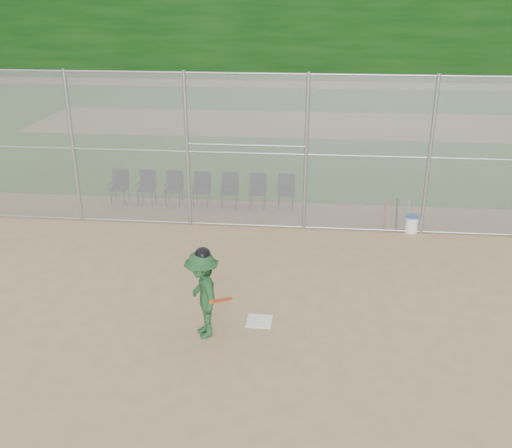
# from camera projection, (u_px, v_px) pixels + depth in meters

# --- Properties ---
(ground) EXTENTS (100.00, 100.00, 0.00)m
(ground) POSITION_uv_depth(u_px,v_px,m) (242.00, 331.00, 10.39)
(ground) COLOR tan
(ground) RESTS_ON ground
(grass_strip) EXTENTS (100.00, 100.00, 0.00)m
(grass_strip) POSITION_uv_depth(u_px,v_px,m) (288.00, 124.00, 26.99)
(grass_strip) COLOR #25641E
(grass_strip) RESTS_ON ground
(dirt_patch_far) EXTENTS (24.00, 24.00, 0.00)m
(dirt_patch_far) POSITION_uv_depth(u_px,v_px,m) (288.00, 123.00, 26.99)
(dirt_patch_far) COLOR tan
(dirt_patch_far) RESTS_ON ground
(backstop_fence) EXTENTS (16.09, 0.09, 4.00)m
(backstop_fence) POSITION_uv_depth(u_px,v_px,m) (266.00, 151.00, 14.22)
(backstop_fence) COLOR gray
(backstop_fence) RESTS_ON ground
(home_plate) EXTENTS (0.48, 0.48, 0.02)m
(home_plate) POSITION_uv_depth(u_px,v_px,m) (259.00, 321.00, 10.68)
(home_plate) COLOR white
(home_plate) RESTS_ON ground
(batter_at_plate) EXTENTS (1.03, 1.40, 1.71)m
(batter_at_plate) POSITION_uv_depth(u_px,v_px,m) (202.00, 294.00, 9.97)
(batter_at_plate) COLOR #205027
(batter_at_plate) RESTS_ON ground
(water_cooler) EXTENTS (0.36, 0.36, 0.46)m
(water_cooler) POSITION_uv_depth(u_px,v_px,m) (411.00, 223.00, 14.64)
(water_cooler) COLOR white
(water_cooler) RESTS_ON ground
(spare_bats) EXTENTS (0.66, 0.33, 0.84)m
(spare_bats) POSITION_uv_depth(u_px,v_px,m) (397.00, 215.00, 14.70)
(spare_bats) COLOR #D84C14
(spare_bats) RESTS_ON ground
(chair_0) EXTENTS (0.54, 0.52, 0.96)m
(chair_0) POSITION_uv_depth(u_px,v_px,m) (119.00, 187.00, 16.61)
(chair_0) COLOR #110F39
(chair_0) RESTS_ON ground
(chair_1) EXTENTS (0.54, 0.52, 0.96)m
(chair_1) POSITION_uv_depth(u_px,v_px,m) (146.00, 188.00, 16.53)
(chair_1) COLOR #110F39
(chair_1) RESTS_ON ground
(chair_2) EXTENTS (0.54, 0.52, 0.96)m
(chair_2) POSITION_uv_depth(u_px,v_px,m) (174.00, 189.00, 16.46)
(chair_2) COLOR #110F39
(chair_2) RESTS_ON ground
(chair_3) EXTENTS (0.54, 0.52, 0.96)m
(chair_3) POSITION_uv_depth(u_px,v_px,m) (201.00, 190.00, 16.38)
(chair_3) COLOR #110F39
(chair_3) RESTS_ON ground
(chair_4) EXTENTS (0.54, 0.52, 0.96)m
(chair_4) POSITION_uv_depth(u_px,v_px,m) (229.00, 191.00, 16.31)
(chair_4) COLOR #110F39
(chair_4) RESTS_ON ground
(chair_5) EXTENTS (0.54, 0.52, 0.96)m
(chair_5) POSITION_uv_depth(u_px,v_px,m) (258.00, 191.00, 16.23)
(chair_5) COLOR #110F39
(chair_5) RESTS_ON ground
(chair_6) EXTENTS (0.54, 0.52, 0.96)m
(chair_6) POSITION_uv_depth(u_px,v_px,m) (286.00, 192.00, 16.16)
(chair_6) COLOR #110F39
(chair_6) RESTS_ON ground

